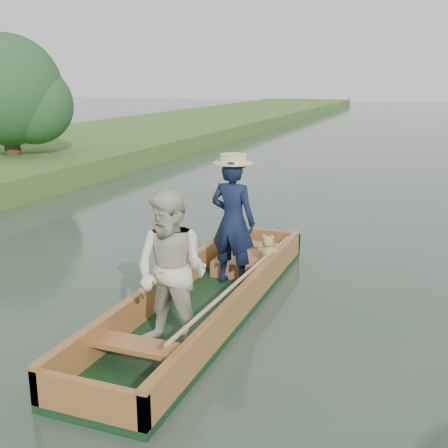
% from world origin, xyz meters
% --- Properties ---
extents(ground, '(120.00, 120.00, 0.00)m').
position_xyz_m(ground, '(0.00, 0.00, 0.00)').
color(ground, '#283D30').
rests_on(ground, ground).
extents(punt, '(1.12, 5.00, 1.79)m').
position_xyz_m(punt, '(0.06, -0.12, 0.59)').
color(punt, black).
rests_on(punt, ground).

